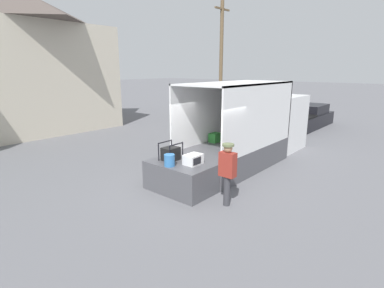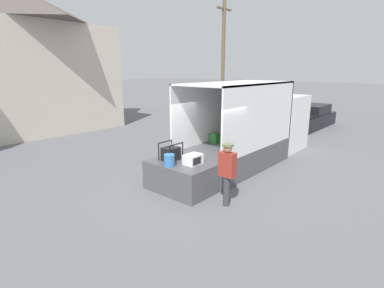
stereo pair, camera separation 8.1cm
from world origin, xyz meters
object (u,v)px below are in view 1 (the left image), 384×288
microwave (193,159)px  utility_pole (221,58)px  portable_generator (171,153)px  worker_person (228,168)px  orange_bucket (169,160)px  box_truck (259,133)px  pickup_truck_black (304,118)px

microwave → utility_pole: 16.50m
portable_generator → worker_person: size_ratio=0.35×
microwave → orange_bucket: bearing=144.7°
portable_generator → orange_bucket: bearing=-140.5°
microwave → box_truck: bearing=4.8°
box_truck → utility_pole: size_ratio=0.83×
microwave → worker_person: 1.26m
worker_person → pickup_truck_black: worker_person is taller
microwave → portable_generator: (-0.11, 0.79, 0.06)m
microwave → orange_bucket: size_ratio=1.53×
microwave → worker_person: size_ratio=0.31×
box_truck → pickup_truck_black: 8.04m
microwave → orange_bucket: orange_bucket is taller
box_truck → microwave: box_truck is taller
portable_generator → utility_pole: bearing=29.8°
orange_bucket → pickup_truck_black: 13.29m
worker_person → orange_bucket: bearing=106.8°
worker_person → microwave: bearing=86.7°
microwave → portable_generator: size_ratio=0.89×
orange_bucket → worker_person: (0.50, -1.67, -0.00)m
portable_generator → pickup_truck_black: portable_generator is taller
box_truck → portable_generator: 4.84m
microwave → utility_pole: bearing=32.4°
worker_person → pickup_truck_black: (12.74, 2.66, -0.49)m
worker_person → portable_generator: bearing=91.1°
portable_generator → utility_pole: utility_pole is taller
portable_generator → pickup_truck_black: bearing=2.7°
pickup_truck_black → utility_pole: 8.29m
box_truck → microwave: 4.72m
orange_bucket → worker_person: bearing=-73.2°
microwave → portable_generator: bearing=98.1°
portable_generator → worker_person: 2.05m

